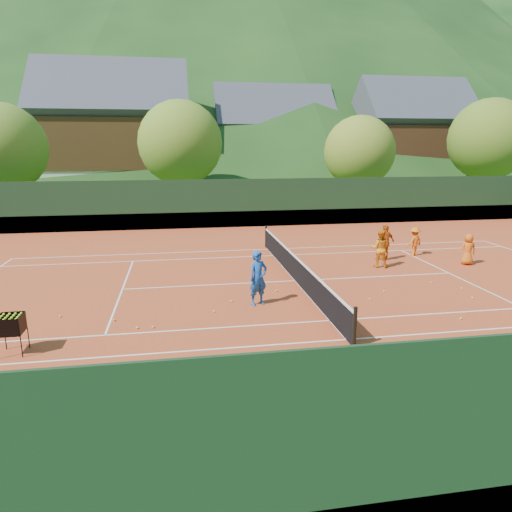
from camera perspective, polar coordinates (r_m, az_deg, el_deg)
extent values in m
plane|color=#264B17|center=(17.50, 4.94, -3.16)|extent=(400.00, 400.00, 0.00)
cube|color=#AE3D1C|center=(17.49, 4.94, -3.13)|extent=(40.00, 24.00, 0.02)
cone|color=#153211|center=(195.72, 21.68, 25.38)|extent=(260.00, 260.00, 95.00)
imported|color=#194EA3|center=(14.64, 0.26, -2.77)|extent=(0.76, 0.64, 1.78)
imported|color=orange|center=(19.87, 15.21, 0.93)|extent=(0.97, 0.87, 1.62)
imported|color=#CE5612|center=(21.18, 15.86, 1.65)|extent=(1.02, 0.65, 1.61)
imported|color=orange|center=(21.63, 24.98, 0.76)|extent=(0.72, 0.54, 1.35)
imported|color=orange|center=(22.49, 19.18, 1.73)|extent=(0.98, 0.77, 1.33)
sphere|color=yellow|center=(15.12, -3.12, -5.66)|extent=(0.07, 0.07, 0.07)
sphere|color=yellow|center=(14.27, -5.25, -6.90)|extent=(0.07, 0.07, 0.07)
sphere|color=yellow|center=(15.04, -23.28, -6.92)|extent=(0.07, 0.07, 0.07)
sphere|color=yellow|center=(16.73, 15.70, -4.24)|extent=(0.07, 0.07, 0.07)
sphere|color=yellow|center=(13.38, -12.73, -8.65)|extent=(0.07, 0.07, 0.07)
sphere|color=yellow|center=(9.60, -26.10, -19.34)|extent=(0.07, 0.07, 0.07)
sphere|color=yellow|center=(10.82, 15.71, -14.44)|extent=(0.07, 0.07, 0.07)
sphere|color=yellow|center=(10.68, -26.84, -15.91)|extent=(0.07, 0.07, 0.07)
sphere|color=yellow|center=(13.43, -14.63, -8.67)|extent=(0.07, 0.07, 0.07)
sphere|color=yellow|center=(11.00, -19.32, -14.24)|extent=(0.07, 0.07, 0.07)
sphere|color=yellow|center=(16.18, 2.60, -4.34)|extent=(0.07, 0.07, 0.07)
sphere|color=yellow|center=(17.05, 25.42, -4.76)|extent=(0.07, 0.07, 0.07)
sphere|color=yellow|center=(18.00, 24.32, -3.70)|extent=(0.07, 0.07, 0.07)
sphere|color=yellow|center=(9.67, 4.73, -17.58)|extent=(0.07, 0.07, 0.07)
sphere|color=yellow|center=(18.32, 21.05, -3.10)|extent=(0.07, 0.07, 0.07)
sphere|color=yellow|center=(10.79, -22.91, -15.16)|extent=(0.07, 0.07, 0.07)
sphere|color=yellow|center=(15.75, 14.03, -5.26)|extent=(0.07, 0.07, 0.07)
sphere|color=yellow|center=(8.93, -18.49, -21.23)|extent=(0.07, 0.07, 0.07)
sphere|color=yellow|center=(14.95, 24.24, -7.15)|extent=(0.07, 0.07, 0.07)
sphere|color=yellow|center=(14.17, -17.32, -7.65)|extent=(0.07, 0.07, 0.07)
sphere|color=yellow|center=(12.52, 24.31, -11.19)|extent=(0.07, 0.07, 0.07)
sphere|color=yellow|center=(11.24, -23.92, -14.05)|extent=(0.07, 0.07, 0.07)
sphere|color=yellow|center=(9.08, 3.70, -19.83)|extent=(0.07, 0.07, 0.07)
sphere|color=yellow|center=(11.29, -17.36, -13.32)|extent=(0.07, 0.07, 0.07)
cube|color=white|center=(12.58, 11.25, -10.20)|extent=(23.77, 0.06, 0.00)
cube|color=white|center=(22.66, 1.50, 0.87)|extent=(23.77, 0.06, 0.00)
cube|color=white|center=(13.77, 9.24, -7.96)|extent=(23.77, 0.06, 0.00)
cube|color=silver|center=(21.36, 2.20, 0.06)|extent=(23.77, 0.06, 0.00)
cube|color=white|center=(17.10, -16.36, -4.01)|extent=(0.06, 8.23, 0.00)
cube|color=silver|center=(20.03, 22.98, -1.97)|extent=(0.06, 8.23, 0.00)
cube|color=white|center=(17.49, 4.94, -3.09)|extent=(12.80, 0.06, 0.00)
cube|color=silver|center=(17.49, 4.94, -3.09)|extent=(0.06, 10.97, 0.00)
cube|color=black|center=(17.37, 4.97, -1.68)|extent=(0.03, 11.97, 0.90)
cube|color=white|center=(17.25, 5.01, -0.17)|extent=(0.05, 11.97, 0.06)
cylinder|color=black|center=(11.94, 12.23, -8.74)|extent=(0.10, 0.10, 1.10)
cylinder|color=black|center=(23.03, 1.27, 2.47)|extent=(0.10, 0.10, 1.10)
cube|color=black|center=(28.73, -0.98, 6.64)|extent=(40.00, 0.05, 3.00)
cube|color=#1A5D28|center=(28.88, -0.97, 4.67)|extent=(40.40, 0.05, 1.00)
cylinder|color=black|center=(12.65, -27.26, -10.07)|extent=(0.02, 0.02, 0.55)
cylinder|color=black|center=(13.31, -28.84, -9.10)|extent=(0.02, 0.02, 0.55)
cylinder|color=black|center=(13.13, -26.55, -9.12)|extent=(0.02, 0.02, 0.55)
cube|color=black|center=(12.88, -28.21, -8.44)|extent=(0.55, 0.55, 0.02)
cube|color=black|center=(12.56, -28.71, -7.95)|extent=(0.55, 0.02, 0.45)
cube|color=black|center=(13.04, -27.95, -7.08)|extent=(0.55, 0.02, 0.45)
cube|color=black|center=(12.71, -27.14, -7.51)|extent=(0.02, 0.55, 0.45)
sphere|color=#CCE526|center=(12.75, -29.39, -6.80)|extent=(0.07, 0.07, 0.07)
sphere|color=#CCE526|center=(12.87, -29.19, -6.60)|extent=(0.07, 0.07, 0.07)
sphere|color=#CCE526|center=(12.99, -29.00, -6.39)|extent=(0.07, 0.07, 0.07)
sphere|color=#CCE526|center=(12.58, -29.01, -7.02)|extent=(0.07, 0.07, 0.07)
sphere|color=#CCE526|center=(12.70, -28.81, -6.80)|extent=(0.07, 0.07, 0.07)
sphere|color=#CCE526|center=(12.82, -28.62, -6.60)|extent=(0.07, 0.07, 0.07)
sphere|color=#CCE526|center=(12.94, -28.43, -6.39)|extent=(0.07, 0.07, 0.07)
sphere|color=#CCE526|center=(12.53, -28.42, -7.02)|extent=(0.07, 0.07, 0.07)
sphere|color=#CCE526|center=(12.65, -28.22, -6.80)|extent=(0.07, 0.07, 0.07)
sphere|color=#CCE526|center=(12.78, -28.03, -6.59)|extent=(0.07, 0.07, 0.07)
sphere|color=#CCE526|center=(12.90, -27.85, -6.39)|extent=(0.07, 0.07, 0.07)
sphere|color=#CCE526|center=(12.49, -27.82, -7.02)|extent=(0.07, 0.07, 0.07)
sphere|color=#CCE526|center=(12.61, -27.63, -6.80)|extent=(0.07, 0.07, 0.07)
sphere|color=#CCE526|center=(12.73, -27.45, -6.59)|extent=(0.07, 0.07, 0.07)
sphere|color=#CCE526|center=(12.86, -27.27, -6.39)|extent=(0.07, 0.07, 0.07)
cube|color=beige|center=(46.69, -16.80, 8.71)|extent=(12.00, 9.00, 2.88)
cube|color=#3B2310|center=(46.55, -17.12, 13.22)|extent=(12.24, 9.18, 4.48)
cube|color=#424149|center=(46.64, -17.38, 16.70)|extent=(13.80, 9.93, 9.93)
cube|color=beige|center=(51.37, 2.00, 9.48)|extent=(11.00, 8.00, 2.52)
cube|color=#3B2010|center=(51.24, 2.03, 13.07)|extent=(11.22, 8.16, 3.92)
cube|color=#403F47|center=(51.27, 2.06, 15.94)|extent=(12.65, 8.82, 8.82)
cube|color=beige|center=(52.31, 18.32, 8.98)|extent=(10.00, 8.00, 2.70)
cube|color=#3A1D0F|center=(52.18, 18.61, 12.75)|extent=(10.20, 8.16, 4.20)
cube|color=#404148|center=(52.23, 18.84, 15.71)|extent=(11.50, 8.82, 8.82)
cylinder|color=#3E2619|center=(36.35, -28.54, 6.21)|extent=(0.36, 0.36, 2.70)
sphere|color=#48761F|center=(36.16, -29.19, 11.74)|extent=(6.00, 6.00, 6.00)
cylinder|color=#3D2718|center=(36.38, -9.20, 7.84)|extent=(0.36, 0.36, 2.88)
sphere|color=#4D7820|center=(36.20, -9.44, 13.77)|extent=(6.40, 6.40, 6.40)
cylinder|color=#41291A|center=(38.16, 12.53, 7.69)|extent=(0.36, 0.36, 2.52)
sphere|color=#597B20|center=(37.98, 12.80, 12.63)|extent=(5.60, 5.60, 5.60)
cylinder|color=#402719|center=(44.86, 26.56, 7.79)|extent=(0.36, 0.36, 3.06)
sphere|color=#436B1C|center=(44.72, 27.12, 12.87)|extent=(6.80, 6.80, 6.80)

